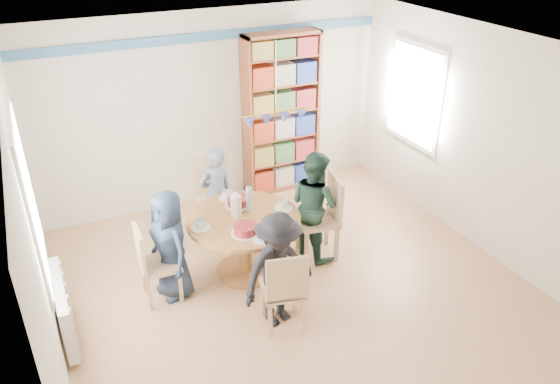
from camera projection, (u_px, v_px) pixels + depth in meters
ground at (295, 288)px, 6.23m from camera, size 5.00×5.00×0.00m
room_shell at (241, 131)px, 6.04m from camera, size 5.00×5.00×5.00m
radiator at (64, 308)px, 5.38m from camera, size 0.12×1.00×0.60m
dining_table at (244, 232)px, 6.24m from camera, size 1.30×1.30×0.75m
chair_left at (152, 261)px, 5.82m from camera, size 0.42×0.42×0.92m
chair_right at (325, 213)px, 6.57m from camera, size 0.55×0.55×1.05m
chair_far at (214, 193)px, 7.05m from camera, size 0.49×0.49×1.04m
chair_near at (285, 288)px, 5.40m from camera, size 0.50×0.50×0.95m
person_left at (171, 245)px, 5.86m from camera, size 0.53×0.69×1.27m
person_right at (314, 205)px, 6.54m from camera, size 0.67×0.77×1.37m
person_far at (216, 193)px, 6.91m from camera, size 0.52×0.40×1.26m
person_near at (278, 270)px, 5.46m from camera, size 0.91×0.65×1.28m
bookshelf at (281, 115)px, 7.91m from camera, size 1.12×0.34×2.35m
tableware at (240, 212)px, 6.12m from camera, size 1.21×1.21×0.32m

